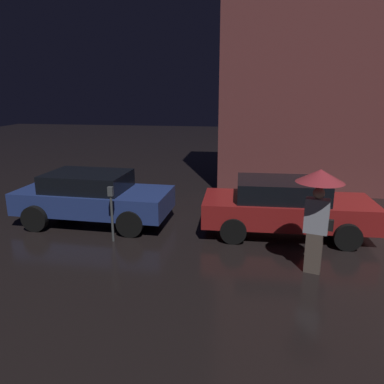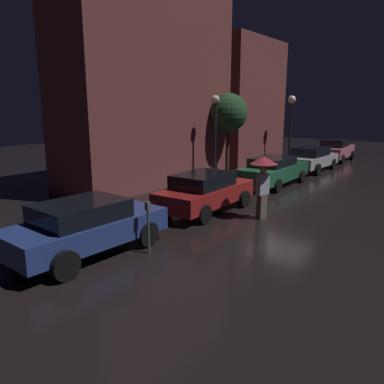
# 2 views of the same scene
# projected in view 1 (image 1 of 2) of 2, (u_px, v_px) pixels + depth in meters

# --- Properties ---
(building_facade_left) EXTENTS (9.76, 3.00, 10.19)m
(building_facade_left) POSITION_uv_depth(u_px,v_px,m) (364.00, 44.00, 12.90)
(building_facade_left) COLOR brown
(building_facade_left) RESTS_ON ground
(parked_car_blue) EXTENTS (4.21, 1.99, 1.41)m
(parked_car_blue) POSITION_uv_depth(u_px,v_px,m) (93.00, 196.00, 10.28)
(parked_car_blue) COLOR navy
(parked_car_blue) RESTS_ON ground
(parked_car_red) EXTENTS (4.26, 1.92, 1.41)m
(parked_car_red) POSITION_uv_depth(u_px,v_px,m) (285.00, 206.00, 9.46)
(parked_car_red) COLOR maroon
(parked_car_red) RESTS_ON ground
(pedestrian_with_umbrella) EXTENTS (0.92, 0.92, 2.12)m
(pedestrian_with_umbrella) POSITION_uv_depth(u_px,v_px,m) (319.00, 197.00, 7.20)
(pedestrian_with_umbrella) COLOR #66564C
(pedestrian_with_umbrella) RESTS_ON ground
(parking_meter) EXTENTS (0.12, 0.10, 1.37)m
(parking_meter) POSITION_uv_depth(u_px,v_px,m) (111.00, 208.00, 8.93)
(parking_meter) COLOR #4C5154
(parking_meter) RESTS_ON ground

